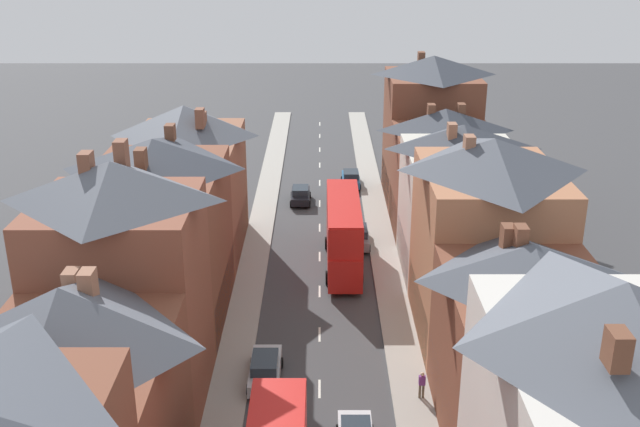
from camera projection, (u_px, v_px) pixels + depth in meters
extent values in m
cube|color=#A8A399|center=(248.00, 278.00, 55.15)|extent=(2.20, 104.00, 0.14)
cube|color=#A8A399|center=(386.00, 278.00, 55.19)|extent=(2.20, 104.00, 0.14)
cube|color=silver|center=(317.00, 389.00, 42.14)|extent=(0.14, 1.80, 0.01)
cube|color=silver|center=(317.00, 334.00, 47.73)|extent=(0.14, 1.80, 0.01)
cube|color=silver|center=(317.00, 291.00, 53.33)|extent=(0.14, 1.80, 0.01)
cube|color=silver|center=(317.00, 257.00, 58.92)|extent=(0.14, 1.80, 0.01)
cube|color=silver|center=(317.00, 228.00, 64.52)|extent=(0.14, 1.80, 0.01)
cube|color=silver|center=(317.00, 204.00, 70.11)|extent=(0.14, 1.80, 0.01)
cube|color=silver|center=(317.00, 183.00, 75.71)|extent=(0.14, 1.80, 0.01)
cube|color=silver|center=(317.00, 165.00, 81.30)|extent=(0.14, 1.80, 0.01)
cube|color=silver|center=(317.00, 150.00, 86.90)|extent=(0.14, 1.80, 0.01)
cube|color=silver|center=(317.00, 136.00, 92.49)|extent=(0.14, 1.80, 0.01)
cube|color=silver|center=(317.00, 124.00, 98.09)|extent=(0.14, 1.80, 0.01)
pyramid|color=#565B66|center=(59.00, 319.00, 29.55)|extent=(8.00, 9.72, 2.75)
cube|color=#99664C|center=(69.00, 281.00, 31.70)|extent=(0.60, 0.90, 0.92)
cube|color=#99664C|center=(85.00, 287.00, 30.53)|extent=(0.60, 0.90, 1.46)
cube|color=brown|center=(122.00, 306.00, 39.08)|extent=(8.00, 7.61, 11.66)
cube|color=maroon|center=(202.00, 375.00, 40.63)|extent=(0.12, 7.00, 3.20)
pyramid|color=#565B66|center=(109.00, 181.00, 36.61)|extent=(8.00, 7.61, 2.06)
cube|color=brown|center=(83.00, 166.00, 36.61)|extent=(0.60, 0.90, 1.39)
cube|color=brown|center=(118.00, 155.00, 38.14)|extent=(0.60, 0.90, 1.54)
cube|color=brown|center=(158.00, 246.00, 47.91)|extent=(8.00, 10.81, 10.37)
cube|color=navy|center=(222.00, 296.00, 49.22)|extent=(0.12, 9.95, 3.20)
pyramid|color=#383D47|center=(150.00, 154.00, 45.69)|extent=(8.00, 10.81, 1.93)
cube|color=brown|center=(167.00, 133.00, 48.36)|extent=(0.60, 0.90, 1.07)
cube|color=brown|center=(138.00, 160.00, 42.47)|extent=(0.60, 0.90, 1.27)
cube|color=brown|center=(186.00, 195.00, 58.29)|extent=(8.00, 11.13, 9.50)
cube|color=maroon|center=(238.00, 232.00, 59.45)|extent=(0.12, 10.24, 3.20)
pyramid|color=#565B66|center=(181.00, 121.00, 56.16)|extent=(8.00, 11.13, 2.35)
cube|color=brown|center=(197.00, 118.00, 53.93)|extent=(0.60, 0.90, 1.42)
cube|color=brown|center=(199.00, 118.00, 54.96)|extent=(0.60, 0.90, 0.93)
pyramid|color=#565B66|center=(620.00, 315.00, 25.10)|extent=(8.00, 11.52, 2.50)
cube|color=brown|center=(614.00, 348.00, 22.01)|extent=(0.60, 0.90, 1.18)
cube|color=brown|center=(519.00, 356.00, 37.61)|extent=(8.00, 9.10, 8.36)
cube|color=navy|center=(438.00, 399.00, 38.53)|extent=(0.12, 8.37, 3.20)
pyramid|color=#474C56|center=(530.00, 263.00, 35.75)|extent=(8.00, 9.10, 1.97)
cube|color=brown|center=(517.00, 240.00, 36.36)|extent=(0.60, 0.90, 1.52)
cube|color=brown|center=(505.00, 237.00, 37.02)|extent=(0.60, 0.90, 1.27)
cube|color=#B2704C|center=(482.00, 254.00, 46.06)|extent=(8.00, 10.01, 10.91)
cube|color=#1E5133|center=(415.00, 310.00, 47.44)|extent=(0.12, 9.21, 3.20)
pyramid|color=#474C56|center=(491.00, 154.00, 43.74)|extent=(8.00, 10.01, 1.95)
cube|color=#99664C|center=(466.00, 144.00, 43.76)|extent=(0.60, 0.90, 1.07)
cube|color=beige|center=(455.00, 211.00, 54.93)|extent=(8.00, 8.47, 9.52)
cube|color=navy|center=(400.00, 251.00, 56.06)|extent=(0.12, 7.79, 3.20)
pyramid|color=#383D47|center=(461.00, 137.00, 52.89)|extent=(8.00, 8.47, 1.78)
cube|color=#99664C|center=(449.00, 132.00, 51.89)|extent=(0.60, 0.90, 1.21)
cube|color=brown|center=(439.00, 182.00, 62.43)|extent=(8.00, 7.32, 8.78)
cube|color=olive|center=(391.00, 213.00, 63.42)|extent=(0.12, 6.74, 3.20)
pyramid|color=#383D47|center=(443.00, 120.00, 60.51)|extent=(8.00, 7.32, 1.82)
cube|color=brown|center=(458.00, 111.00, 60.92)|extent=(0.60, 0.90, 1.18)
cube|color=brown|center=(428.00, 111.00, 60.64)|extent=(0.60, 0.90, 1.20)
cube|color=brown|center=(427.00, 138.00, 69.23)|extent=(8.00, 8.47, 11.88)
cube|color=navy|center=(383.00, 183.00, 70.78)|extent=(0.12, 7.80, 3.20)
pyramid|color=#383D47|center=(431.00, 65.00, 66.78)|extent=(8.00, 8.47, 1.69)
cube|color=brown|center=(418.00, 57.00, 67.88)|extent=(0.60, 0.90, 0.96)
cube|color=red|center=(341.00, 247.00, 56.66)|extent=(2.44, 10.80, 2.50)
cube|color=red|center=(341.00, 217.00, 55.79)|extent=(2.44, 10.58, 2.30)
cube|color=red|center=(341.00, 202.00, 55.36)|extent=(2.39, 10.37, 0.10)
cube|color=#28333D|center=(339.00, 218.00, 61.58)|extent=(2.20, 0.10, 1.20)
cube|color=#28333D|center=(339.00, 192.00, 60.75)|extent=(2.20, 0.10, 1.10)
cube|color=#28333D|center=(325.00, 244.00, 56.56)|extent=(0.06, 9.18, 0.90)
cube|color=#28333D|center=(325.00, 216.00, 55.75)|extent=(0.06, 9.18, 0.90)
cube|color=yellow|center=(339.00, 183.00, 60.46)|extent=(1.34, 0.08, 0.32)
cylinder|color=black|center=(324.00, 243.00, 60.19)|extent=(0.30, 1.00, 1.00)
cylinder|color=black|center=(354.00, 243.00, 60.20)|extent=(0.30, 1.00, 1.00)
cylinder|color=black|center=(325.00, 277.00, 54.30)|extent=(0.30, 1.00, 1.00)
cylinder|color=black|center=(358.00, 277.00, 54.31)|extent=(0.30, 1.00, 1.00)
cube|color=#28333D|center=(278.00, 397.00, 34.35)|extent=(2.20, 0.10, 1.10)
cube|color=yellow|center=(277.00, 383.00, 34.06)|extent=(1.34, 0.08, 0.32)
cube|color=gray|center=(355.00, 237.00, 60.77)|extent=(1.70, 4.40, 0.75)
cube|color=#28333D|center=(355.00, 231.00, 60.32)|extent=(1.46, 2.20, 0.60)
cylinder|color=black|center=(344.00, 235.00, 62.18)|extent=(0.20, 0.62, 0.62)
cylinder|color=black|center=(364.00, 235.00, 62.18)|extent=(0.20, 0.62, 0.62)
cylinder|color=black|center=(345.00, 248.00, 59.63)|extent=(0.20, 0.62, 0.62)
cylinder|color=black|center=(366.00, 248.00, 59.64)|extent=(0.20, 0.62, 0.62)
cube|color=#B7BABF|center=(263.00, 371.00, 42.66)|extent=(1.70, 4.45, 0.73)
cube|color=#28333D|center=(262.00, 363.00, 42.21)|extent=(1.46, 2.23, 0.60)
cylinder|color=black|center=(250.00, 363.00, 44.07)|extent=(0.20, 0.62, 0.62)
cylinder|color=black|center=(279.00, 363.00, 44.08)|extent=(0.20, 0.62, 0.62)
cylinder|color=black|center=(246.00, 390.00, 41.50)|extent=(0.20, 0.62, 0.62)
cylinder|color=black|center=(276.00, 390.00, 41.51)|extent=(0.20, 0.62, 0.62)
cube|color=#236093|center=(348.00, 180.00, 74.54)|extent=(1.70, 4.05, 0.72)
cube|color=#28333D|center=(348.00, 174.00, 74.11)|extent=(1.46, 2.03, 0.60)
cylinder|color=black|center=(339.00, 179.00, 75.84)|extent=(0.20, 0.62, 0.62)
cylinder|color=black|center=(356.00, 179.00, 75.84)|extent=(0.20, 0.62, 0.62)
cylinder|color=black|center=(340.00, 187.00, 73.50)|extent=(0.20, 0.62, 0.62)
cylinder|color=black|center=(357.00, 187.00, 73.50)|extent=(0.20, 0.62, 0.62)
cube|color=black|center=(298.00, 196.00, 70.14)|extent=(1.70, 4.01, 0.68)
cube|color=#28333D|center=(298.00, 190.00, 69.72)|extent=(1.46, 2.01, 0.60)
cylinder|color=black|center=(289.00, 195.00, 71.42)|extent=(0.20, 0.62, 0.62)
cylinder|color=black|center=(307.00, 195.00, 71.42)|extent=(0.20, 0.62, 0.62)
cylinder|color=black|center=(288.00, 204.00, 69.10)|extent=(0.20, 0.62, 0.62)
cylinder|color=black|center=(307.00, 204.00, 69.10)|extent=(0.20, 0.62, 0.62)
cylinder|color=brown|center=(417.00, 391.00, 41.00)|extent=(0.14, 0.14, 0.84)
cylinder|color=brown|center=(421.00, 391.00, 41.00)|extent=(0.14, 0.14, 0.84)
cube|color=#723384|center=(420.00, 380.00, 40.75)|extent=(0.36, 0.22, 0.54)
sphere|color=beige|center=(420.00, 374.00, 40.61)|extent=(0.22, 0.22, 0.22)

